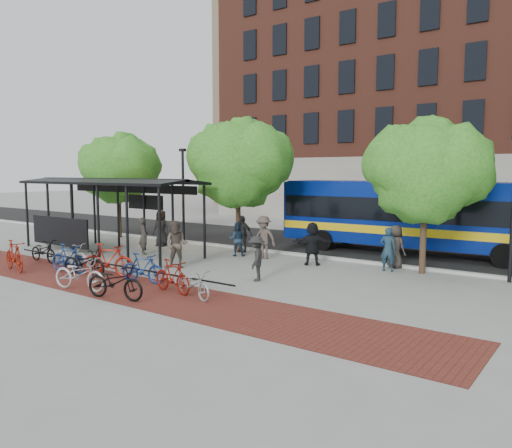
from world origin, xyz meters
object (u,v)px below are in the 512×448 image
Objects in this scene: lamp_post_left at (183,193)px; pedestrian_4 at (242,234)px; bike_4 at (84,262)px; bike_10 at (194,284)px; bus at (415,213)px; pedestrian_9 at (256,258)px; bike_1 at (14,256)px; bike_9 at (172,276)px; pedestrian_1 at (144,236)px; bike_3 at (69,259)px; pedestrian_8 at (177,244)px; bike_0 at (43,251)px; pedestrian_0 at (161,228)px; bus_shelter at (107,190)px; bike_7 at (143,268)px; pedestrian_7 at (388,249)px; tree_b at (240,160)px; pedestrian_5 at (312,244)px; bike_8 at (115,282)px; bike_2 at (71,255)px; pedestrian_6 at (396,247)px; bike_6 at (80,274)px; pedestrian_3 at (264,237)px; pedestrian_2 at (237,239)px; tree_c at (428,168)px; bike_5 at (109,260)px; tree_a at (120,166)px.

lamp_post_left is 2.86× the size of pedestrian_4.
bike_10 is (5.68, -0.06, -0.07)m from bike_4.
bus reaches higher than pedestrian_9.
pedestrian_9 reaches higher than bike_1.
pedestrian_1 reaches higher than bike_9.
bike_3 is 4.17m from pedestrian_8.
bike_0 is 6.32m from pedestrian_0.
bus_shelter reaches higher than bike_1.
bike_7 is 1.01× the size of pedestrian_7.
bike_0 is (-1.01, -7.56, -2.25)m from lamp_post_left.
tree_b reaches higher than pedestrian_5.
pedestrian_8 reaches higher than pedestrian_7.
bike_3 is at bearing 60.37° from bike_8.
bike_1 reaches higher than bike_9.
bike_2 is at bearing -83.41° from lamp_post_left.
bike_6 is at bearing 77.02° from pedestrian_6.
bike_8 is (6.78, -0.45, -0.06)m from bike_1.
pedestrian_3 is at bearing -25.40° from tree_b.
bike_1 reaches higher than bike_4.
bus_shelter is 6.68× the size of pedestrian_2.
pedestrian_8 reaches higher than pedestrian_5.
pedestrian_3 is at bearing 41.71° from pedestrian_8.
bike_2 is 0.96× the size of bike_4.
pedestrian_0 is 1.08× the size of pedestrian_6.
bike_7 is at bearing -99.49° from bike_2.
pedestrian_3 reaches higher than pedestrian_6.
pedestrian_7 is at bearing -3.02° from tree_b.
bike_6 is (-8.36, -9.45, -3.50)m from tree_c.
bike_5 is (1.87, 0.45, 0.07)m from bike_3.
bike_6 reaches higher than bike_2.
bike_4 is at bearing 21.00° from pedestrian_5.
bike_10 is 7.39m from pedestrian_3.
bike_7 is 0.91× the size of pedestrian_3.
bike_0 is (3.89, -7.31, -3.75)m from tree_a.
pedestrian_4 is (-4.23, 7.90, 0.45)m from bike_10.
bike_2 is at bearing -114.16° from tree_b.
bike_9 is at bearing -71.70° from bike_6.
bike_6 is 1.16× the size of pedestrian_5.
bus is 17.51m from bike_1.
bus reaches higher than bike_0.
pedestrian_0 reaches higher than bike_3.
tree_a is at bearing -38.39° from pedestrian_2.
pedestrian_3 is (5.32, 6.21, 0.48)m from bike_2.
bus reaches higher than pedestrian_0.
pedestrian_9 is at bearing 103.88° from pedestrian_2.
bike_10 is at bearing -92.81° from bike_0.
tree_a reaches higher than bike_9.
bike_8 is 8.75m from pedestrian_5.
bike_1 is 2.29m from bike_3.
bike_3 is (-9.33, -12.20, -1.42)m from bus.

